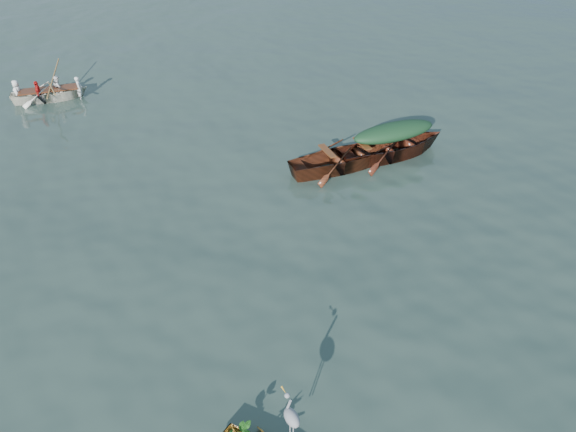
% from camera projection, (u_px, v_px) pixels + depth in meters
% --- Properties ---
extents(ground, '(140.00, 140.00, 0.00)m').
position_uv_depth(ground, '(317.00, 276.00, 13.17)').
color(ground, '#30433A').
rests_on(ground, ground).
extents(green_tarp_boat, '(5.13, 1.92, 1.22)m').
position_uv_depth(green_tarp_boat, '(391.00, 157.00, 17.70)').
color(green_tarp_boat, '#542413').
rests_on(green_tarp_boat, ground).
extents(open_wooden_boat, '(4.96, 1.87, 1.17)m').
position_uv_depth(open_wooden_boat, '(343.00, 168.00, 17.15)').
color(open_wooden_boat, '#572815').
rests_on(open_wooden_boat, ground).
extents(rowed_boat, '(3.98, 1.86, 0.89)m').
position_uv_depth(rowed_boat, '(51.00, 100.00, 21.16)').
color(rowed_boat, white).
rests_on(rowed_boat, ground).
extents(green_tarp_cover, '(2.82, 1.05, 0.52)m').
position_uv_depth(green_tarp_cover, '(394.00, 132.00, 17.19)').
color(green_tarp_cover, '#143318').
rests_on(green_tarp_cover, green_tarp_boat).
extents(thwart_benches, '(2.49, 1.08, 0.04)m').
position_uv_depth(thwart_benches, '(345.00, 151.00, 16.80)').
color(thwart_benches, '#562C14').
rests_on(thwart_benches, open_wooden_boat).
extents(heron, '(0.44, 0.48, 0.92)m').
position_uv_depth(heron, '(292.00, 423.00, 9.08)').
color(heron, '#93979B').
rests_on(heron, yellow_dinghy).
extents(rowers, '(2.83, 1.53, 0.76)m').
position_uv_depth(rowers, '(46.00, 79.00, 20.68)').
color(rowers, silver).
rests_on(rowers, rowed_boat).
extents(oars, '(1.09, 2.67, 0.06)m').
position_uv_depth(oars, '(48.00, 88.00, 20.88)').
color(oars, olive).
rests_on(oars, rowed_boat).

